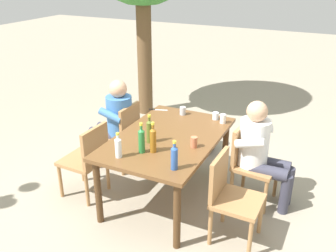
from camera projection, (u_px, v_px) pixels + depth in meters
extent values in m
plane|color=gray|center=(168.00, 196.00, 4.24)|extent=(24.00, 24.00, 0.00)
cube|color=brown|center=(168.00, 138.00, 3.94)|extent=(1.59, 1.03, 0.04)
cylinder|color=#4C311A|center=(177.00, 216.00, 3.33)|extent=(0.07, 0.07, 0.72)
cylinder|color=#4C311A|center=(225.00, 150.00, 4.51)|extent=(0.07, 0.07, 0.72)
cylinder|color=#4C311A|center=(98.00, 192.00, 3.68)|extent=(0.07, 0.07, 0.72)
cylinder|color=#4C311A|center=(162.00, 136.00, 4.85)|extent=(0.07, 0.07, 0.72)
cube|color=#A37547|center=(256.00, 166.00, 4.00)|extent=(0.48, 0.48, 0.04)
cube|color=#A37547|center=(240.00, 143.00, 4.01)|extent=(0.42, 0.08, 0.42)
cylinder|color=#A37547|center=(265.00, 198.00, 3.86)|extent=(0.04, 0.04, 0.41)
cylinder|color=#A37547|center=(276.00, 181.00, 4.15)|extent=(0.04, 0.04, 0.41)
cylinder|color=#A37547|center=(231.00, 187.00, 4.04)|extent=(0.04, 0.04, 0.41)
cylinder|color=#A37547|center=(244.00, 172.00, 4.34)|extent=(0.04, 0.04, 0.41)
cube|color=#A37547|center=(117.00, 136.00, 4.72)|extent=(0.45, 0.45, 0.04)
cube|color=#A37547|center=(130.00, 122.00, 4.54)|extent=(0.42, 0.05, 0.42)
cylinder|color=#A37547|center=(115.00, 142.00, 5.04)|extent=(0.04, 0.04, 0.41)
cylinder|color=#A37547|center=(98.00, 154.00, 4.73)|extent=(0.04, 0.04, 0.41)
cylinder|color=#A37547|center=(138.00, 148.00, 4.88)|extent=(0.04, 0.04, 0.41)
cylinder|color=#A37547|center=(123.00, 161.00, 4.57)|extent=(0.04, 0.04, 0.41)
cube|color=#A37547|center=(83.00, 160.00, 4.13)|extent=(0.45, 0.45, 0.04)
cube|color=#A37547|center=(95.00, 146.00, 3.95)|extent=(0.42, 0.05, 0.42)
cylinder|color=#A37547|center=(82.00, 166.00, 4.45)|extent=(0.04, 0.04, 0.41)
cylinder|color=#A37547|center=(60.00, 181.00, 4.15)|extent=(0.04, 0.04, 0.41)
cylinder|color=#A37547|center=(108.00, 174.00, 4.29)|extent=(0.04, 0.04, 0.41)
cylinder|color=#A37547|center=(87.00, 190.00, 3.99)|extent=(0.04, 0.04, 0.41)
cube|color=#A37547|center=(238.00, 201.00, 3.42)|extent=(0.45, 0.45, 0.04)
cube|color=#A37547|center=(219.00, 175.00, 3.41)|extent=(0.42, 0.05, 0.42)
cylinder|color=#A37547|center=(250.00, 239.00, 3.28)|extent=(0.04, 0.04, 0.41)
cylinder|color=#A37547|center=(261.00, 215.00, 3.58)|extent=(0.04, 0.04, 0.41)
cylinder|color=#A37547|center=(210.00, 227.00, 3.43)|extent=(0.04, 0.04, 0.41)
cylinder|color=#A37547|center=(224.00, 205.00, 3.74)|extent=(0.04, 0.04, 0.41)
cylinder|color=white|center=(254.00, 143.00, 3.91)|extent=(0.32, 0.32, 0.52)
sphere|color=tan|center=(257.00, 111.00, 3.76)|extent=(0.22, 0.22, 0.22)
cylinder|color=#383847|center=(268.00, 172.00, 3.86)|extent=(0.14, 0.40, 0.14)
cylinder|color=#383847|center=(285.00, 194.00, 3.88)|extent=(0.11, 0.11, 0.45)
cylinder|color=white|center=(250.00, 143.00, 3.72)|extent=(0.09, 0.31, 0.16)
cylinder|color=#383847|center=(272.00, 164.00, 4.01)|extent=(0.14, 0.40, 0.14)
cylinder|color=#383847|center=(288.00, 186.00, 4.02)|extent=(0.11, 0.11, 0.45)
cylinder|color=white|center=(259.00, 129.00, 4.03)|extent=(0.09, 0.31, 0.16)
cylinder|color=#3D70B2|center=(120.00, 116.00, 4.58)|extent=(0.32, 0.32, 0.52)
sphere|color=tan|center=(118.00, 89.00, 4.44)|extent=(0.22, 0.22, 0.22)
cylinder|color=#383847|center=(112.00, 129.00, 4.84)|extent=(0.14, 0.40, 0.14)
cylinder|color=#383847|center=(100.00, 142.00, 5.01)|extent=(0.11, 0.11, 0.45)
cylinder|color=#3D70B2|center=(127.00, 105.00, 4.71)|extent=(0.09, 0.31, 0.16)
cylinder|color=#383847|center=(104.00, 135.00, 4.69)|extent=(0.14, 0.40, 0.14)
cylinder|color=#383847|center=(92.00, 147.00, 4.86)|extent=(0.11, 0.11, 0.45)
cylinder|color=#3D70B2|center=(111.00, 116.00, 4.39)|extent=(0.09, 0.31, 0.16)
cylinder|color=white|center=(118.00, 148.00, 3.47)|extent=(0.06, 0.06, 0.18)
cone|color=white|center=(118.00, 139.00, 3.43)|extent=(0.06, 0.06, 0.03)
cylinder|color=white|center=(118.00, 136.00, 3.42)|extent=(0.03, 0.03, 0.03)
cylinder|color=yellow|center=(117.00, 134.00, 3.41)|extent=(0.03, 0.03, 0.02)
cylinder|color=#2D56A3|center=(174.00, 159.00, 3.27)|extent=(0.06, 0.06, 0.20)
cone|color=#2D56A3|center=(174.00, 148.00, 3.22)|extent=(0.06, 0.06, 0.03)
cylinder|color=#2D56A3|center=(174.00, 145.00, 3.21)|extent=(0.03, 0.03, 0.03)
cylinder|color=yellow|center=(174.00, 142.00, 3.20)|extent=(0.03, 0.03, 0.02)
cylinder|color=#996019|center=(153.00, 141.00, 3.56)|extent=(0.06, 0.06, 0.23)
cone|color=#996019|center=(153.00, 129.00, 3.51)|extent=(0.06, 0.06, 0.03)
cylinder|color=#996019|center=(153.00, 126.00, 3.50)|extent=(0.03, 0.03, 0.03)
cylinder|color=yellow|center=(153.00, 124.00, 3.48)|extent=(0.03, 0.03, 0.03)
cylinder|color=#566623|center=(150.00, 132.00, 3.76)|extent=(0.06, 0.06, 0.22)
cone|color=#566623|center=(149.00, 121.00, 3.70)|extent=(0.06, 0.06, 0.03)
cylinder|color=#566623|center=(149.00, 118.00, 3.69)|extent=(0.03, 0.03, 0.03)
cylinder|color=yellow|center=(149.00, 116.00, 3.68)|extent=(0.03, 0.03, 0.02)
cylinder|color=#287A38|center=(142.00, 142.00, 3.55)|extent=(0.06, 0.06, 0.23)
cone|color=#287A38|center=(141.00, 130.00, 3.50)|extent=(0.06, 0.06, 0.03)
cylinder|color=#287A38|center=(141.00, 127.00, 3.49)|extent=(0.03, 0.03, 0.03)
cylinder|color=yellow|center=(141.00, 124.00, 3.48)|extent=(0.03, 0.03, 0.03)
cylinder|color=#B2B7BC|center=(183.00, 111.00, 4.47)|extent=(0.07, 0.07, 0.10)
cylinder|color=white|center=(223.00, 119.00, 4.23)|extent=(0.07, 0.07, 0.11)
cylinder|color=#BC6B47|center=(194.00, 142.00, 3.68)|extent=(0.07, 0.07, 0.11)
cylinder|color=silver|center=(216.00, 116.00, 4.34)|extent=(0.07, 0.07, 0.09)
cube|color=silver|center=(161.00, 110.00, 4.62)|extent=(0.08, 0.18, 0.01)
cube|color=black|center=(152.00, 109.00, 4.63)|extent=(0.05, 0.08, 0.01)
cube|color=black|center=(204.00, 138.00, 5.20)|extent=(0.33, 0.17, 0.39)
cube|color=black|center=(211.00, 144.00, 5.18)|extent=(0.23, 0.06, 0.17)
cylinder|color=brown|center=(144.00, 48.00, 6.16)|extent=(0.25, 0.25, 2.29)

